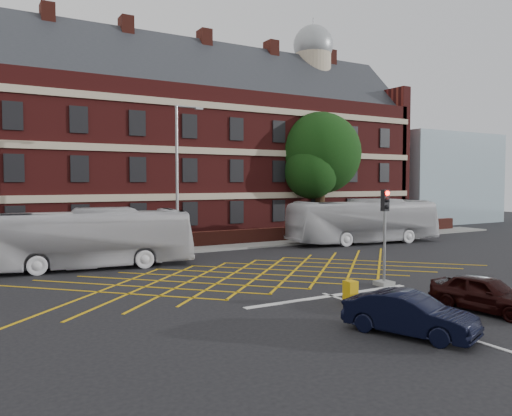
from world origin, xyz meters
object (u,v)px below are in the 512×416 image
car_maroon (485,293)px  street_lamp (178,204)px  bus_right (364,221)px  bus_left (83,239)px  deciduous_tree (320,159)px  car_navy (409,314)px  utility_cabinet (350,292)px  traffic_light_near (385,246)px

car_maroon → street_lamp: size_ratio=0.41×
bus_right → car_maroon: size_ratio=3.09×
bus_right → bus_left: bearing=100.7°
bus_right → deciduous_tree: deciduous_tree is taller
car_maroon → deciduous_tree: bearing=58.6°
bus_left → car_navy: 18.03m
car_maroon → bus_left: bearing=116.0°
car_maroon → utility_cabinet: car_maroon is taller
car_navy → bus_right: bearing=29.8°
bus_left → car_navy: size_ratio=2.94×
traffic_light_near → utility_cabinet: 4.05m
deciduous_tree → traffic_light_near: size_ratio=2.50×
bus_right → deciduous_tree: 8.46m
deciduous_tree → utility_cabinet: (-14.23, -20.55, -6.20)m
car_navy → car_maroon: car_maroon is taller
deciduous_tree → utility_cabinet: bearing=-124.7°
bus_left → bus_right: (20.49, 0.82, 0.06)m
deciduous_tree → street_lamp: (-15.45, -5.87, -3.38)m
deciduous_tree → street_lamp: 16.87m
bus_right → street_lamp: street_lamp is taller
bus_right → utility_cabinet: bearing=144.6°
deciduous_tree → utility_cabinet: size_ratio=12.58×
car_navy → traffic_light_near: 7.37m
deciduous_tree → traffic_light_near: bearing=-119.8°
car_maroon → street_lamp: bearing=97.1°
bus_left → utility_cabinet: bus_left is taller
bus_left → deciduous_tree: (21.52, 7.60, 5.02)m
deciduous_tree → traffic_light_near: (-10.81, -18.85, -4.86)m
bus_left → car_navy: bus_left is taller
street_lamp → traffic_light_near: bearing=-70.4°
car_maroon → street_lamp: street_lamp is taller
utility_cabinet → traffic_light_near: bearing=26.4°
bus_right → car_maroon: bus_right is taller
utility_cabinet → car_maroon: bearing=-46.0°
deciduous_tree → traffic_light_near: 22.27m
bus_right → deciduous_tree: size_ratio=1.11×
car_maroon → utility_cabinet: 4.73m
bus_left → car_navy: bearing=-152.5°
deciduous_tree → car_navy: bearing=-122.1°
car_maroon → traffic_light_near: (0.14, 5.10, 1.11)m
bus_right → traffic_light_near: 15.54m
deciduous_tree → bus_left: bearing=-160.5°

